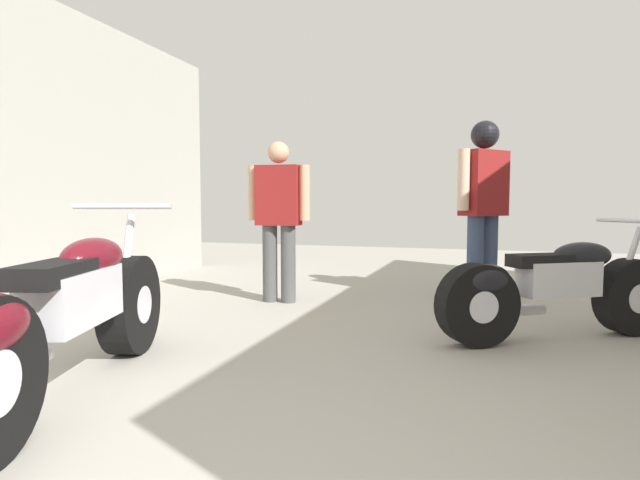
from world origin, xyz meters
The scene contains 5 objects.
ground_plane centered at (0.00, 3.18, 0.00)m, with size 15.90×15.90×0.00m, color #A8A399.
motorcycle_maroon_cruiser centered at (-0.96, 1.67, 0.42)m, with size 0.91×2.06×0.99m.
motorcycle_black_naked centered at (1.48, 3.63, 0.37)m, with size 1.67×1.14×0.88m.
mechanic_in_blue centered at (-0.95, 4.34, 0.91)m, with size 0.64×0.26×1.60m.
mechanic_with_helmet centered at (0.99, 5.14, 1.10)m, with size 0.55×0.62×1.83m.
Camera 1 is at (1.01, -0.29, 0.98)m, focal length 28.21 mm.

